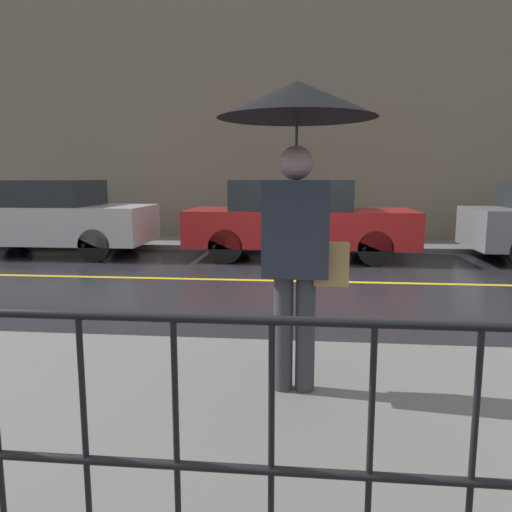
% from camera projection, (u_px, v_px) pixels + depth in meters
% --- Properties ---
extents(ground_plane, '(80.00, 80.00, 0.00)m').
position_uv_depth(ground_plane, '(309.00, 281.00, 7.95)').
color(ground_plane, black).
extents(sidewalk_near, '(28.00, 3.13, 0.11)m').
position_uv_depth(sidewalk_near, '(313.00, 428.00, 3.18)').
color(sidewalk_near, '#60605E').
rests_on(sidewalk_near, ground_plane).
extents(sidewalk_far, '(28.00, 1.67, 0.11)m').
position_uv_depth(sidewalk_far, '(308.00, 244.00, 11.99)').
color(sidewalk_far, '#60605E').
rests_on(sidewalk_far, ground_plane).
extents(lane_marking, '(25.20, 0.12, 0.01)m').
position_uv_depth(lane_marking, '(309.00, 281.00, 7.95)').
color(lane_marking, gold).
rests_on(lane_marking, ground_plane).
extents(building_storefront, '(28.00, 0.30, 6.48)m').
position_uv_depth(building_storefront, '(310.00, 113.00, 12.46)').
color(building_storefront, '#706656').
rests_on(building_storefront, ground_plane).
extents(railing_foreground, '(12.00, 0.04, 1.05)m').
position_uv_depth(railing_foreground, '(321.00, 424.00, 1.78)').
color(railing_foreground, black).
rests_on(railing_foreground, sidewalk_near).
extents(pedestrian, '(1.08, 1.08, 2.17)m').
position_uv_depth(pedestrian, '(297.00, 150.00, 3.38)').
color(pedestrian, '#333338').
rests_on(pedestrian, sidewalk_near).
extents(car_silver, '(4.22, 1.84, 1.59)m').
position_uv_depth(car_silver, '(50.00, 217.00, 10.71)').
color(car_silver, '#B2B5BA').
rests_on(car_silver, ground_plane).
extents(car_red, '(4.57, 1.77, 1.60)m').
position_uv_depth(car_red, '(298.00, 219.00, 10.18)').
color(car_red, maroon).
rests_on(car_red, ground_plane).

